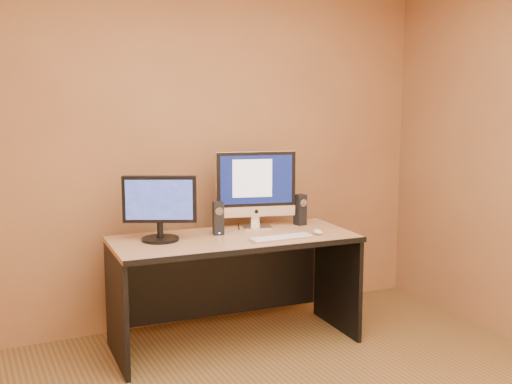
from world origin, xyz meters
TOP-DOWN VIEW (x-y plane):
  - walls at (0.00, 0.00)m, footprint 4.00×4.00m
  - desk at (0.21, 1.43)m, footprint 1.65×0.78m
  - imac at (0.48, 1.64)m, footprint 0.61×0.34m
  - second_monitor at (-0.26, 1.54)m, footprint 0.54×0.42m
  - speaker_left at (0.15, 1.55)m, footprint 0.08×0.08m
  - speaker_right at (0.80, 1.59)m, footprint 0.08×0.08m
  - keyboard at (0.47, 1.24)m, footprint 0.43×0.12m
  - mouse at (0.76, 1.26)m, footprint 0.08×0.11m
  - cable_a at (0.55, 1.70)m, footprint 0.04×0.22m
  - cable_b at (0.37, 1.70)m, footprint 0.07×0.17m

SIDE VIEW (x-z plane):
  - desk at x=0.21m, z-range 0.00..0.75m
  - cable_a at x=0.55m, z-range 0.75..0.76m
  - cable_b at x=0.37m, z-range 0.75..0.76m
  - keyboard at x=0.47m, z-range 0.75..0.77m
  - mouse at x=0.76m, z-range 0.75..0.78m
  - speaker_left at x=0.15m, z-range 0.75..0.97m
  - speaker_right at x=0.80m, z-range 0.75..0.97m
  - second_monitor at x=-0.26m, z-range 0.75..1.17m
  - imac at x=0.48m, z-range 0.75..1.30m
  - walls at x=0.00m, z-range 0.00..2.60m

